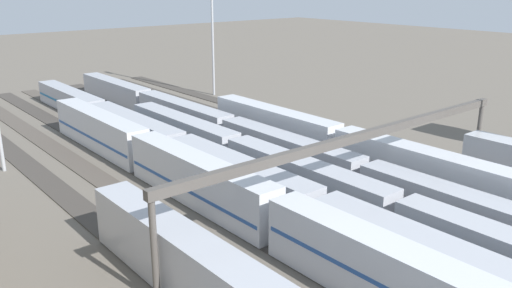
# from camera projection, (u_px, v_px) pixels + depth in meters

# --- Properties ---
(ground_plane) EXTENTS (400.00, 400.00, 0.00)m
(ground_plane) POSITION_uv_depth(u_px,v_px,m) (261.00, 177.00, 62.08)
(ground_plane) COLOR #60594F
(track_bed_0) EXTENTS (140.00, 2.80, 0.12)m
(track_bed_0) POSITION_uv_depth(u_px,v_px,m) (369.00, 144.00, 74.25)
(track_bed_0) COLOR #3D3833
(track_bed_0) RESTS_ON ground_plane
(track_bed_1) EXTENTS (140.00, 2.80, 0.12)m
(track_bed_1) POSITION_uv_depth(u_px,v_px,m) (345.00, 151.00, 71.21)
(track_bed_1) COLOR #3D3833
(track_bed_1) RESTS_ON ground_plane
(track_bed_2) EXTENTS (140.00, 2.80, 0.12)m
(track_bed_2) POSITION_uv_depth(u_px,v_px,m) (320.00, 159.00, 68.16)
(track_bed_2) COLOR #3D3833
(track_bed_2) RESTS_ON ground_plane
(track_bed_3) EXTENTS (140.00, 2.80, 0.12)m
(track_bed_3) POSITION_uv_depth(u_px,v_px,m) (292.00, 167.00, 65.11)
(track_bed_3) COLOR #3D3833
(track_bed_3) RESTS_ON ground_plane
(track_bed_4) EXTENTS (140.00, 2.80, 0.12)m
(track_bed_4) POSITION_uv_depth(u_px,v_px,m) (261.00, 176.00, 62.06)
(track_bed_4) COLOR #4C443D
(track_bed_4) RESTS_ON ground_plane
(track_bed_5) EXTENTS (140.00, 2.80, 0.12)m
(track_bed_5) POSITION_uv_depth(u_px,v_px,m) (227.00, 187.00, 59.02)
(track_bed_5) COLOR #4C443D
(track_bed_5) RESTS_ON ground_plane
(track_bed_6) EXTENTS (140.00, 2.80, 0.12)m
(track_bed_6) POSITION_uv_depth(u_px,v_px,m) (189.00, 198.00, 55.97)
(track_bed_6) COLOR #3D3833
(track_bed_6) RESTS_ON ground_plane
(track_bed_7) EXTENTS (140.00, 2.80, 0.12)m
(track_bed_7) POSITION_uv_depth(u_px,v_px,m) (147.00, 210.00, 52.92)
(track_bed_7) COLOR #4C443D
(track_bed_7) RESTS_ON ground_plane
(track_bed_8) EXTENTS (140.00, 2.80, 0.12)m
(track_bed_8) POSITION_uv_depth(u_px,v_px,m) (100.00, 224.00, 49.88)
(track_bed_8) COLOR #3D3833
(track_bed_8) RESTS_ON ground_plane
(train_on_track_4) EXTENTS (90.60, 3.06, 4.40)m
(train_on_track_4) POSITION_uv_depth(u_px,v_px,m) (379.00, 207.00, 48.96)
(train_on_track_4) COLOR #285193
(train_on_track_4) RESTS_ON ground_plane
(train_on_track_3) EXTENTS (95.60, 3.00, 3.80)m
(train_on_track_3) POSITION_uv_depth(u_px,v_px,m) (229.00, 130.00, 74.07)
(train_on_track_3) COLOR #A8AAB2
(train_on_track_3) RESTS_ON ground_plane
(train_on_track_5) EXTENTS (114.80, 3.06, 4.40)m
(train_on_track_5) POSITION_uv_depth(u_px,v_px,m) (227.00, 170.00, 58.41)
(train_on_track_5) COLOR maroon
(train_on_track_5) RESTS_ON ground_plane
(train_on_track_6) EXTENTS (71.40, 3.06, 5.00)m
(train_on_track_6) POSITION_uv_depth(u_px,v_px,m) (198.00, 181.00, 53.81)
(train_on_track_6) COLOR silver
(train_on_track_6) RESTS_ON ground_plane
(train_on_track_2) EXTENTS (71.40, 3.06, 5.00)m
(train_on_track_2) POSITION_uv_depth(u_px,v_px,m) (424.00, 172.00, 56.19)
(train_on_track_2) COLOR silver
(train_on_track_2) RESTS_ON ground_plane
(signal_gantry) EXTENTS (0.70, 45.00, 8.80)m
(signal_gantry) POSITION_uv_depth(u_px,v_px,m) (362.00, 142.00, 49.02)
(signal_gantry) COLOR #4C4742
(signal_gantry) RESTS_ON ground_plane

